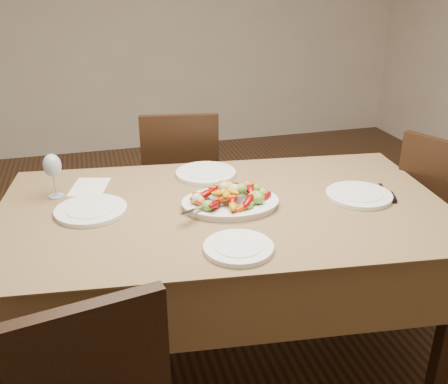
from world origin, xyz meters
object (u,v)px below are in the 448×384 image
serving_platter (230,204)px  plate_right (359,195)px  wine_glass (53,175)px  plate_near (238,248)px  plate_left (91,210)px  dining_table (224,283)px  chair_far (181,184)px  plate_far (206,173)px

serving_platter → plate_right: 0.56m
wine_glass → plate_right: bearing=-15.8°
plate_right → plate_near: 0.69m
plate_left → wine_glass: wine_glass is taller
plate_right → wine_glass: bearing=164.2°
dining_table → plate_right: bearing=-7.2°
serving_platter → plate_left: 0.56m
dining_table → plate_left: bearing=171.1°
plate_near → plate_right: bearing=24.5°
chair_far → wine_glass: 1.01m
chair_far → plate_near: chair_far is taller
serving_platter → wine_glass: (-0.69, 0.29, 0.09)m
serving_platter → plate_left: size_ratio=1.35×
serving_platter → wine_glass: bearing=156.9°
dining_table → plate_near: plate_near is taller
plate_left → plate_near: bearing=-42.5°
plate_left → plate_right: bearing=-8.0°
plate_right → chair_far: bearing=120.1°
dining_table → plate_left: plate_left is taller
dining_table → plate_far: plate_far is taller
plate_near → dining_table: bearing=82.4°
plate_right → plate_near: bearing=-155.5°
plate_right → wine_glass: size_ratio=1.36×
serving_platter → plate_near: 0.35m
dining_table → chair_far: 0.94m
plate_left → plate_near: 0.65m
chair_far → plate_far: chair_far is taller
dining_table → plate_near: (-0.05, -0.36, 0.39)m
plate_near → wine_glass: 0.89m
plate_right → wine_glass: 1.30m
plate_left → wine_glass: (-0.14, 0.20, 0.09)m
dining_table → plate_right: size_ratio=6.61×
chair_far → wine_glass: wine_glass is taller
chair_far → plate_near: bearing=97.8°
serving_platter → plate_far: bearing=92.5°
dining_table → chair_far: chair_far is taller
plate_near → wine_glass: wine_glass is taller
wine_glass → serving_platter: bearing=-23.1°
plate_far → serving_platter: bearing=-87.5°
plate_near → wine_glass: (-0.62, 0.64, 0.09)m
chair_far → plate_far: 0.66m
plate_left → plate_near: same height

